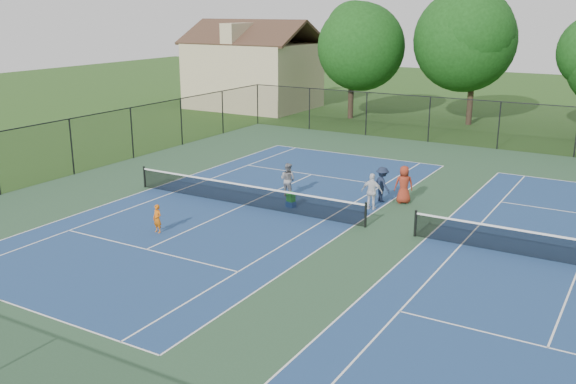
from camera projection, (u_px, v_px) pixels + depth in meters
The scene contains 14 objects.
ground at pixel (389, 232), 25.54m from camera, with size 140.00×140.00×0.00m, color #234716.
court_pad at pixel (389, 232), 25.54m from camera, with size 36.00×36.00×0.01m, color #2A4B2F.
tennis_court_left at pixel (244, 203), 28.93m from camera, with size 12.00×23.83×1.07m.
perimeter_fence at pixel (391, 193), 25.10m from camera, with size 36.08×36.08×3.02m.
tree_back_a at pixel (352, 42), 50.08m from camera, with size 6.80×6.80×9.15m.
tree_back_b at pixel (475, 36), 47.19m from camera, with size 7.60×7.60×10.03m.
clapboard_house at pixel (253, 72), 56.60m from camera, with size 10.80×8.10×7.65m.
child_player at pixel (157, 219), 25.31m from camera, with size 0.42×0.28×1.15m, color orange.
instructor at pixel (288, 180), 30.20m from camera, with size 0.78×0.61×1.60m, color gray.
bystander_a at pixel (372, 192), 28.16m from camera, with size 0.96×0.40×1.63m, color white.
bystander_b at pixel (382, 184), 29.31m from camera, with size 1.05×0.61×1.63m, color #1A233A.
bystander_c at pixel (404, 185), 29.07m from camera, with size 0.85×0.55×1.74m, color maroon.
ball_crate at pixel (291, 204), 28.65m from camera, with size 0.41×0.27×0.27m, color #154292.
ball_hopper at pixel (291, 197), 28.56m from camera, with size 0.34×0.26×0.41m, color green.
Camera 1 is at (8.75, -22.82, 8.60)m, focal length 40.00 mm.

